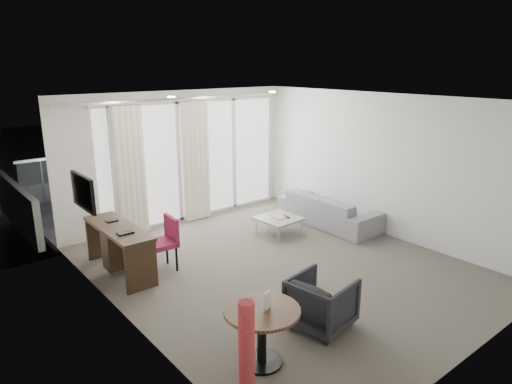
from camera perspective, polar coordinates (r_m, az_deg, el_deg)
floor at (r=7.30m, az=3.01°, el=-9.35°), size 5.00×6.00×0.00m
ceiling at (r=6.63m, az=3.34°, el=11.46°), size 5.00×6.00×0.00m
wall_left at (r=5.56m, az=-16.37°, el=-3.76°), size 0.00×6.00×2.60m
wall_right at (r=8.68m, az=15.52°, el=3.27°), size 0.00×6.00×2.60m
wall_front at (r=5.16m, az=26.27°, el=-6.34°), size 5.00×0.00×2.60m
window_panel at (r=9.39m, az=-7.80°, el=3.99°), size 4.00×0.02×2.38m
window_frame at (r=9.37m, az=-7.75°, el=3.97°), size 4.10×0.06×2.44m
curtain_left at (r=8.59m, az=-15.48°, el=2.46°), size 0.60×0.20×2.38m
curtain_right at (r=9.22m, az=-7.52°, el=3.79°), size 0.60×0.20×2.38m
curtain_track at (r=8.92m, az=-9.21°, el=11.44°), size 4.80×0.04×0.04m
downlight_a at (r=7.41m, az=-10.55°, el=11.61°), size 0.12×0.12×0.02m
downlight_b at (r=8.62m, az=2.05°, el=12.41°), size 0.12×0.12×0.02m
desk at (r=7.27m, az=-16.67°, el=-6.95°), size 0.49×1.58×0.74m
tv at (r=6.87m, az=-20.83°, el=-0.01°), size 0.05×0.80×0.50m
desk_chair at (r=7.18m, az=-11.82°, el=-6.45°), size 0.48×0.46×0.84m
round_table at (r=5.05m, az=0.73°, el=-17.59°), size 0.97×0.97×0.65m
menu_card at (r=4.84m, az=1.41°, el=-13.66°), size 0.11×0.05×0.20m
red_lamp at (r=4.27m, az=-1.18°, el=-20.40°), size 0.27×0.27×1.16m
tub_armchair at (r=5.71m, az=8.19°, el=-13.48°), size 0.81×0.79×0.64m
coffee_table at (r=8.57m, az=2.86°, el=-4.23°), size 0.76×0.76×0.33m
remote at (r=8.53m, az=3.83°, el=-2.96°), size 0.08×0.17×0.02m
magazine at (r=8.54m, az=2.90°, el=-2.93°), size 0.26×0.30×0.01m
sofa at (r=9.13m, az=9.05°, el=-2.18°), size 0.83×2.13×0.62m
terrace_slab at (r=10.98m, az=-11.69°, el=-1.24°), size 5.60×3.00×0.12m
rattan_chair_a at (r=11.00m, az=-8.28°, el=1.65°), size 0.79×0.79×0.88m
rattan_chair_b at (r=11.80m, az=-4.96°, el=2.76°), size 0.69×0.69×0.89m
rattan_table at (r=10.52m, az=-5.58°, el=-0.08°), size 0.55×0.55×0.46m
balustrade at (r=12.11m, az=-15.04°, el=2.87°), size 5.50×0.06×1.05m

